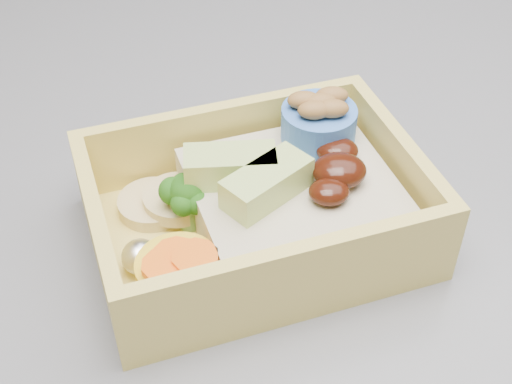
{
  "coord_description": "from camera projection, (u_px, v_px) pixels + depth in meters",
  "views": [
    {
      "loc": [
        -0.11,
        -0.55,
        1.25
      ],
      "look_at": [
        -0.1,
        -0.22,
        0.96
      ],
      "focal_mm": 50.0,
      "sensor_mm": 36.0,
      "label": 1
    }
  ],
  "objects": [
    {
      "name": "bento_box",
      "position": [
        264.0,
        204.0,
        0.45
      ],
      "size": [
        0.24,
        0.2,
        0.08
      ],
      "rotation": [
        0.0,
        0.0,
        0.29
      ],
      "color": "#DDC45B",
      "rests_on": "island"
    }
  ]
}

